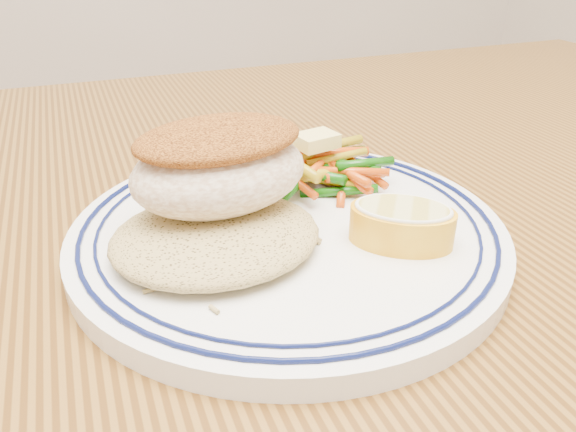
# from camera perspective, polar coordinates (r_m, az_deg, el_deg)

# --- Properties ---
(dining_table) EXTENTS (1.50, 0.90, 0.75)m
(dining_table) POSITION_cam_1_polar(r_m,az_deg,el_deg) (0.44, -7.45, -12.93)
(dining_table) COLOR #4E2F0F
(dining_table) RESTS_ON ground
(plate) EXTENTS (0.28, 0.28, 0.02)m
(plate) POSITION_cam_1_polar(r_m,az_deg,el_deg) (0.37, 0.00, -1.46)
(plate) COLOR white
(plate) RESTS_ON dining_table
(rice_pilaf) EXTENTS (0.12, 0.11, 0.02)m
(rice_pilaf) POSITION_cam_1_polar(r_m,az_deg,el_deg) (0.33, -7.36, -1.56)
(rice_pilaf) COLOR #A48C52
(rice_pilaf) RESTS_ON plate
(fish_fillet) EXTENTS (0.12, 0.09, 0.05)m
(fish_fillet) POSITION_cam_1_polar(r_m,az_deg,el_deg) (0.34, -6.99, 5.28)
(fish_fillet) COLOR beige
(fish_fillet) RESTS_ON rice_pilaf
(vegetable_pile) EXTENTS (0.10, 0.09, 0.03)m
(vegetable_pile) POSITION_cam_1_polar(r_m,az_deg,el_deg) (0.41, 3.57, 4.98)
(vegetable_pile) COLOR #C54309
(vegetable_pile) RESTS_ON plate
(butter_pat) EXTENTS (0.03, 0.03, 0.01)m
(butter_pat) POSITION_cam_1_polar(r_m,az_deg,el_deg) (0.41, 2.89, 7.68)
(butter_pat) COLOR #FEEA7C
(butter_pat) RESTS_ON vegetable_pile
(lemon_wedge) EXTENTS (0.08, 0.08, 0.02)m
(lemon_wedge) POSITION_cam_1_polar(r_m,az_deg,el_deg) (0.34, 11.50, -0.67)
(lemon_wedge) COLOR yellow
(lemon_wedge) RESTS_ON plate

